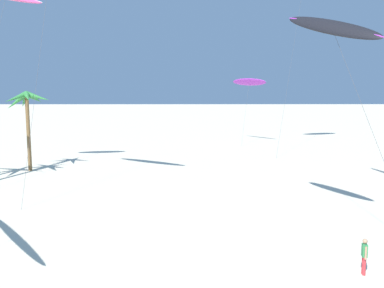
{
  "coord_description": "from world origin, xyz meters",
  "views": [
    {
      "loc": [
        3.43,
        -3.19,
        8.44
      ],
      "look_at": [
        3.56,
        20.79,
        4.99
      ],
      "focal_mm": 42.38,
      "sensor_mm": 36.0,
      "label": 1
    }
  ],
  "objects_px": {
    "palm_tree_2": "(27,104)",
    "flying_kite_0": "(332,27)",
    "flying_kite_2": "(249,82)",
    "person_mid_field": "(364,255)"
  },
  "relations": [
    {
      "from": "flying_kite_0",
      "to": "flying_kite_2",
      "type": "distance_m",
      "value": 34.62
    },
    {
      "from": "palm_tree_2",
      "to": "flying_kite_0",
      "type": "bearing_deg",
      "value": -37.07
    },
    {
      "from": "flying_kite_0",
      "to": "person_mid_field",
      "type": "relative_size",
      "value": 7.63
    },
    {
      "from": "palm_tree_2",
      "to": "flying_kite_2",
      "type": "height_order",
      "value": "flying_kite_2"
    },
    {
      "from": "palm_tree_2",
      "to": "flying_kite_0",
      "type": "height_order",
      "value": "flying_kite_0"
    },
    {
      "from": "flying_kite_2",
      "to": "flying_kite_0",
      "type": "bearing_deg",
      "value": -90.25
    },
    {
      "from": "flying_kite_0",
      "to": "flying_kite_2",
      "type": "xyz_separation_m",
      "value": [
        0.15,
        34.48,
        -3.07
      ]
    },
    {
      "from": "palm_tree_2",
      "to": "person_mid_field",
      "type": "xyz_separation_m",
      "value": [
        22.41,
        -22.66,
        -5.28
      ]
    },
    {
      "from": "flying_kite_0",
      "to": "person_mid_field",
      "type": "xyz_separation_m",
      "value": [
        0.03,
        -5.76,
        -10.25
      ]
    },
    {
      "from": "flying_kite_2",
      "to": "person_mid_field",
      "type": "distance_m",
      "value": 40.88
    }
  ]
}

